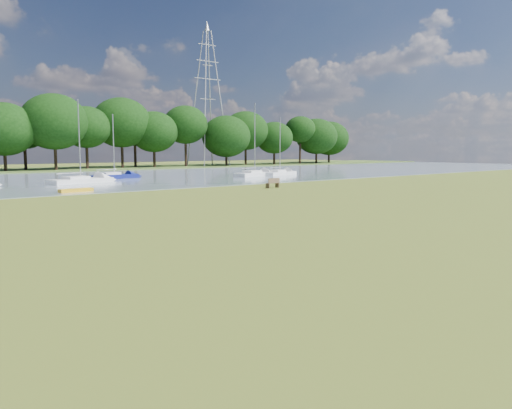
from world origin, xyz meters
TOP-DOWN VIEW (x-y plane):
  - ground at (0.00, 0.00)m, footprint 220.00×220.00m
  - river at (0.00, 42.00)m, footprint 220.00×40.00m
  - riverbank_bench at (16.99, 17.41)m, footprint 1.54×0.57m
  - kayak at (1.07, 24.29)m, footprint 2.93×1.05m
  - pylon at (45.68, 70.00)m, footprint 6.44×4.51m
  - tree_line at (8.34, 68.00)m, footprint 159.80×10.02m
  - sailboat_5 at (5.24, 34.54)m, footprint 7.30×3.89m
  - sailboat_6 at (32.15, 33.06)m, footprint 6.32×3.24m
  - sailboat_7 at (11.43, 40.08)m, footprint 5.99×2.30m
  - sailboat_8 at (27.86, 33.27)m, footprint 6.95×3.44m

SIDE VIEW (x-z plane):
  - ground at x=0.00m, z-range 0.00..0.00m
  - river at x=0.00m, z-range -0.05..0.05m
  - kayak at x=1.07m, z-range 0.05..0.34m
  - riverbank_bench at x=16.99m, z-range 0.00..0.93m
  - sailboat_6 at x=32.15m, z-range -3.43..4.43m
  - sailboat_5 at x=5.24m, z-range -3.82..4.83m
  - sailboat_7 at x=11.43m, z-range -3.34..4.38m
  - sailboat_8 at x=27.86m, z-range -4.22..5.28m
  - tree_line at x=8.34m, z-range 1.10..13.23m
  - pylon at x=45.68m, z-range 3.71..33.01m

